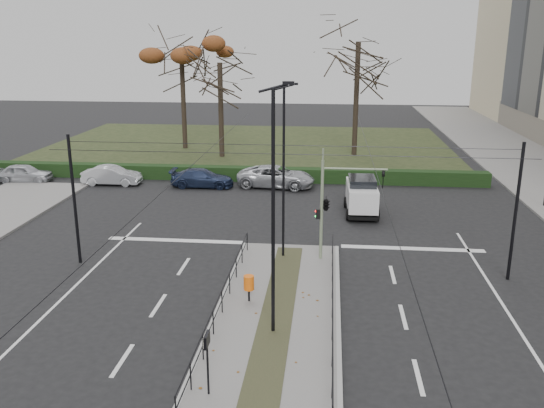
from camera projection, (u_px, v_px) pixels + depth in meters
The scene contains 19 objects.
ground at pixel (283, 289), 23.87m from camera, with size 140.00×140.00×0.00m, color black.
median_island at pixel (277, 315), 21.47m from camera, with size 4.40×15.00×0.14m, color slate.
park at pixel (248, 146), 55.02m from camera, with size 38.00×26.00×0.10m, color black.
hedge at pixel (222, 173), 42.09m from camera, with size 38.00×1.00×1.00m, color black.
median_railing at pixel (277, 294), 21.12m from camera, with size 4.14×13.24×0.92m.
catenary at pixel (286, 199), 24.47m from camera, with size 20.00×34.00×6.00m.
traffic_light at pixel (328, 203), 26.07m from camera, with size 3.17×1.81×4.66m.
litter_bin at pixel (249, 283), 22.28m from camera, with size 0.41×0.41×1.05m.
info_panel at pixel (207, 347), 16.20m from camera, with size 0.11×0.50×1.93m.
streetlamp_median_near at pixel (274, 212), 18.97m from camera, with size 0.72×0.15×8.61m.
streetlamp_median_far at pixel (284, 171), 26.01m from camera, with size 0.67×0.14×8.03m.
parked_car_first at pixel (24, 173), 41.36m from camera, with size 1.58×3.93×1.34m, color #B2B4BA.
parked_car_second at pixel (112, 175), 40.68m from camera, with size 1.42×4.08×1.34m, color #B2B4BA.
parked_car_third at pixel (202, 178), 40.07m from camera, with size 1.77×4.36×1.26m, color #1E2947.
parked_car_fourth at pixel (276, 177), 40.03m from camera, with size 2.46×5.33×1.48m, color #B2B4BA.
white_van at pixel (361, 195), 33.79m from camera, with size 1.96×4.06×2.21m.
rust_tree at pixel (181, 49), 51.46m from camera, with size 7.63×7.63×11.86m.
bare_tree_center at pixel (358, 50), 48.39m from camera, with size 7.22×7.22×12.80m.
bare_tree_near at pixel (220, 70), 48.08m from camera, with size 6.21×6.21×10.56m.
Camera 1 is at (1.78, -21.88, 10.04)m, focal length 38.00 mm.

